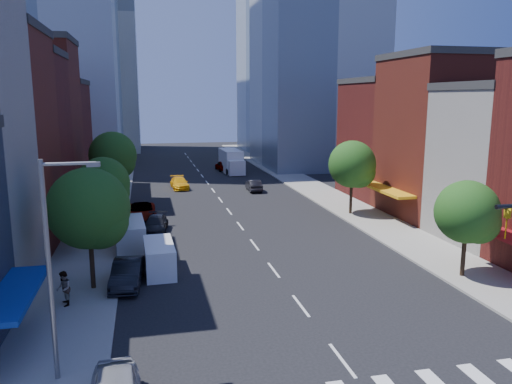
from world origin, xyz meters
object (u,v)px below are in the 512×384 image
parked_car_rear (156,224)px  cargo_van_near (159,258)px  taxi (179,183)px  pedestrian_far (64,289)px  traffic_car_oncoming (254,185)px  traffic_car_far (223,165)px  parked_car_third (142,212)px  parked_car_second (127,273)px  box_truck (232,162)px  cargo_van_far (130,236)px

parked_car_rear → cargo_van_near: 10.30m
taxi → pedestrian_far: bearing=-107.6°
traffic_car_oncoming → traffic_car_far: size_ratio=0.93×
traffic_car_far → parked_car_third: bearing=63.5°
parked_car_rear → traffic_car_oncoming: bearing=61.3°
parked_car_second → taxi: bearing=86.0°
parked_car_second → pedestrian_far: size_ratio=2.49×
taxi → parked_car_third: bearing=-110.1°
parked_car_rear → pedestrian_far: pedestrian_far is taller
parked_car_rear → traffic_car_oncoming: traffic_car_oncoming is taller
taxi → traffic_car_oncoming: size_ratio=1.15×
parked_car_third → box_truck: box_truck is taller
traffic_car_far → parked_car_rear: bearing=67.9°
pedestrian_far → cargo_van_far: bearing=151.8°
parked_car_rear → taxi: bearing=87.7°
parked_car_rear → parked_car_second: bearing=-91.9°
parked_car_second → parked_car_rear: (2.00, 12.27, -0.11)m
cargo_van_far → box_truck: box_truck is taller
parked_car_third → cargo_van_near: size_ratio=1.19×
parked_car_rear → cargo_van_far: bearing=-105.6°
traffic_car_oncoming → pedestrian_far: size_ratio=2.20×
traffic_car_far → traffic_car_oncoming: bearing=88.8°
parked_car_third → pedestrian_far: bearing=-102.9°
cargo_van_far → taxi: bearing=74.3°
cargo_van_near → box_truck: bearing=72.1°
traffic_car_far → box_truck: box_truck is taller
parked_car_second → box_truck: size_ratio=0.56×
traffic_car_oncoming → taxi: bearing=-20.6°
parked_car_second → box_truck: box_truck is taller
taxi → parked_car_second: bearing=-103.2°
taxi → traffic_car_oncoming: (8.90, -3.63, -0.01)m
cargo_van_near → pedestrian_far: 7.07m
pedestrian_far → parked_car_third: bearing=157.8°
pedestrian_far → cargo_van_near: bearing=121.0°
parked_car_third → traffic_car_oncoming: size_ratio=1.32×
parked_car_second → cargo_van_near: (2.00, 1.98, 0.19)m
parked_car_second → box_truck: 47.67m
parked_car_rear → box_truck: bearing=76.8°
traffic_car_far → pedestrian_far: (-16.70, -50.52, 0.34)m
parked_car_second → traffic_car_oncoming: bearing=69.3°
parked_car_third → parked_car_rear: (1.17, -4.75, -0.10)m
parked_car_third → cargo_van_near: (1.18, -15.04, 0.20)m
cargo_van_near → pedestrian_far: (-5.30, -4.67, 0.14)m
traffic_car_oncoming → traffic_car_far: (-1.00, 18.52, 0.08)m
taxi → traffic_car_oncoming: bearing=-26.0°
traffic_car_far → box_truck: bearing=108.3°
traffic_car_oncoming → pedestrian_far: 36.57m
taxi → cargo_van_far: bearing=-106.0°
taxi → box_truck: bearing=50.8°
parked_car_third → parked_car_rear: size_ratio=1.19×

